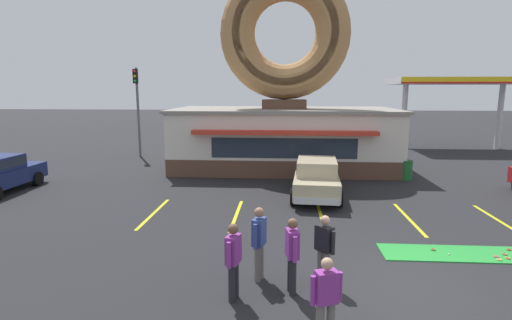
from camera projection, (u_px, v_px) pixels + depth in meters
name	position (u px, v px, depth m)	size (l,w,h in m)	color
ground_plane	(403.00, 288.00, 8.98)	(160.00, 160.00, 0.00)	#232326
donut_shop_building	(284.00, 102.00, 22.21)	(12.30, 6.75, 10.96)	brown
putting_mat	(461.00, 254.00, 10.80)	(4.26, 1.14, 0.03)	green
mini_donut_near_right	(509.00, 250.00, 11.00)	(0.13, 0.13, 0.04)	brown
mini_donut_mid_left	(433.00, 250.00, 11.00)	(0.13, 0.13, 0.04)	brown
mini_donut_mid_centre	(496.00, 257.00, 10.54)	(0.13, 0.13, 0.04)	#D8667F
mini_donut_mid_right	(505.00, 254.00, 10.69)	(0.13, 0.13, 0.04)	#A5724C
mini_donut_far_left	(499.00, 260.00, 10.35)	(0.13, 0.13, 0.04)	#E5C666
mini_donut_far_centre	(508.00, 258.00, 10.44)	(0.13, 0.13, 0.04)	#D17F47
golf_ball	(449.00, 254.00, 10.69)	(0.04, 0.04, 0.04)	white
car_champagne	(317.00, 176.00, 16.44)	(2.22, 4.67, 1.60)	#BCAD89
pedestrian_blue_sweater_man	(324.00, 246.00, 9.03)	(0.43, 0.46, 1.62)	slate
pedestrian_hooded_kid	(233.00, 258.00, 8.32)	(0.32, 0.58, 1.68)	#232328
pedestrian_leather_jacket_man	(326.00, 297.00, 6.85)	(0.56, 0.36, 1.60)	slate
pedestrian_clipboard_woman	(292.00, 252.00, 8.58)	(0.31, 0.59, 1.70)	#232328
pedestrian_beanie_man	(259.00, 240.00, 9.20)	(0.34, 0.57, 1.75)	slate
trash_bin	(406.00, 170.00, 19.65)	(0.57, 0.57, 0.97)	#1E662D
traffic_light_pole	(137.00, 100.00, 25.92)	(0.28, 0.47, 5.80)	#595B60
gas_station_canopy	(454.00, 83.00, 29.57)	(9.00, 4.46, 5.30)	silver
parking_stripe_far_left	(154.00, 213.00, 14.38)	(0.12, 3.60, 0.01)	yellow
parking_stripe_left	(236.00, 215.00, 14.18)	(0.12, 3.60, 0.01)	yellow
parking_stripe_mid_left	(321.00, 217.00, 13.98)	(0.12, 3.60, 0.01)	yellow
parking_stripe_centre	(409.00, 219.00, 13.78)	(0.12, 3.60, 0.01)	yellow
parking_stripe_mid_right	(499.00, 221.00, 13.58)	(0.12, 3.60, 0.01)	yellow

